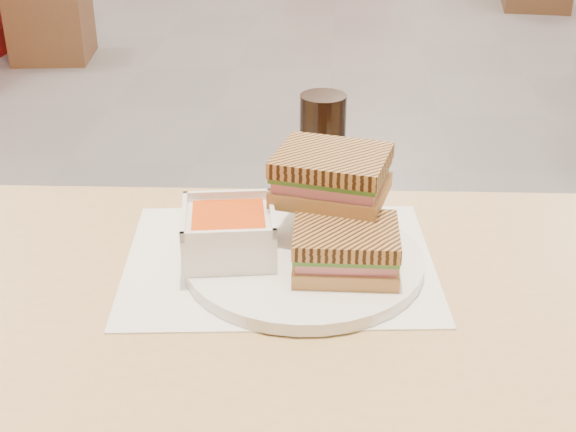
# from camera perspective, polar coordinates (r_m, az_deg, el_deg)

# --- Properties ---
(main_table) EXTENTS (1.23, 0.74, 0.75)m
(main_table) POSITION_cam_1_polar(r_m,az_deg,el_deg) (0.90, -3.77, -14.36)
(main_table) COLOR tan
(main_table) RESTS_ON ground
(tray_liner) EXTENTS (0.39, 0.32, 0.00)m
(tray_liner) POSITION_cam_1_polar(r_m,az_deg,el_deg) (0.95, -0.62, -3.29)
(tray_liner) COLOR white
(tray_liner) RESTS_ON main_table
(plate) EXTENTS (0.28, 0.28, 0.01)m
(plate) POSITION_cam_1_polar(r_m,az_deg,el_deg) (0.93, 1.16, -3.28)
(plate) COLOR white
(plate) RESTS_ON tray_liner
(soup_bowl) EXTENTS (0.12, 0.12, 0.06)m
(soup_bowl) POSITION_cam_1_polar(r_m,az_deg,el_deg) (0.92, -4.27, -1.30)
(soup_bowl) COLOR white
(soup_bowl) RESTS_ON plate
(panini_lower) EXTENTS (0.12, 0.10, 0.05)m
(panini_lower) POSITION_cam_1_polar(r_m,az_deg,el_deg) (0.89, 4.16, -2.35)
(panini_lower) COLOR #B48041
(panini_lower) RESTS_ON plate
(panini_upper) EXTENTS (0.15, 0.13, 0.06)m
(panini_upper) POSITION_cam_1_polar(r_m,az_deg,el_deg) (0.94, 3.16, 2.96)
(panini_upper) COLOR #B48041
(panini_upper) RESTS_ON panini_lower
(cola_glass) EXTENTS (0.06, 0.06, 0.14)m
(cola_glass) POSITION_cam_1_polar(r_m,az_deg,el_deg) (1.11, 2.49, 5.33)
(cola_glass) COLOR black
(cola_glass) RESTS_ON main_table
(bg_chair_0r) EXTENTS (0.44, 0.44, 0.45)m
(bg_chair_0r) POSITION_cam_1_polar(r_m,az_deg,el_deg) (4.59, -16.73, 13.52)
(bg_chair_0r) COLOR brown
(bg_chair_0r) RESTS_ON ground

